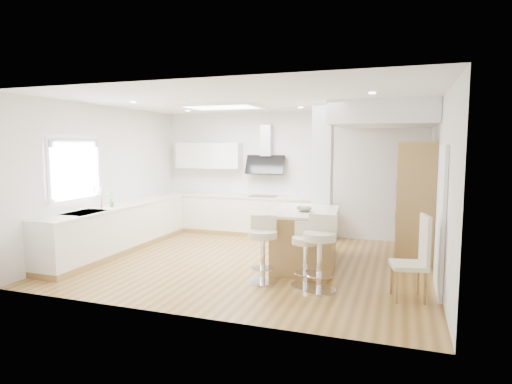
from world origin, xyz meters
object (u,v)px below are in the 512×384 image
at_px(bar_stool_c, 320,249).
at_px(peninsula, 305,238).
at_px(bar_stool_b, 306,251).
at_px(dining_chair, 417,255).
at_px(bar_stool_a, 263,246).

bearing_deg(bar_stool_c, peninsula, 117.48).
xyz_separation_m(bar_stool_b, bar_stool_c, (0.23, -0.12, 0.08)).
relative_size(peninsula, dining_chair, 1.48).
bearing_deg(dining_chair, bar_stool_c, 171.25).
bearing_deg(bar_stool_c, bar_stool_b, 158.18).
bearing_deg(bar_stool_b, bar_stool_c, -33.20).
height_order(peninsula, dining_chair, dining_chair).
height_order(bar_stool_b, bar_stool_c, bar_stool_c).
bearing_deg(bar_stool_a, bar_stool_c, -19.72).
xyz_separation_m(bar_stool_b, dining_chair, (1.50, -0.05, 0.09)).
bearing_deg(bar_stool_b, bar_stool_a, 176.45).
height_order(peninsula, bar_stool_a, peninsula).
bearing_deg(peninsula, dining_chair, -37.95).
height_order(bar_stool_a, bar_stool_c, bar_stool_c).
distance_m(peninsula, bar_stool_b, 1.07).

